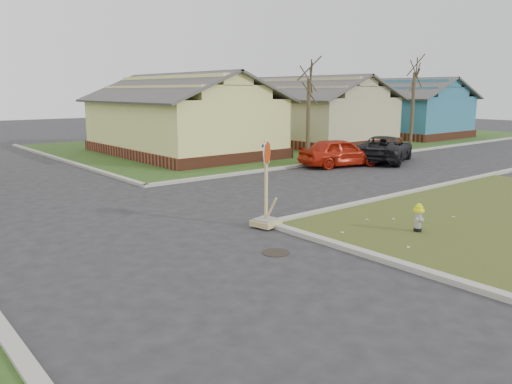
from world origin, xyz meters
TOP-DOWN VIEW (x-y plane):
  - ground at (0.00, 0.00)m, footprint 120.00×120.00m
  - verge_far_right at (22.00, 18.00)m, footprint 37.00×19.00m
  - curbs at (0.00, 5.00)m, footprint 80.00×40.00m
  - manhole at (2.20, -0.50)m, footprint 0.64×0.64m
  - side_house_yellow at (10.00, 16.50)m, footprint 7.60×11.60m
  - side_house_tan at (20.00, 16.50)m, footprint 7.60×11.60m
  - side_house_teal at (30.00, 16.50)m, footprint 7.60×11.60m
  - tree_mid_right at (14.00, 10.20)m, footprint 0.22×0.22m
  - tree_far_right at (24.00, 10.50)m, footprint 0.22×0.22m
  - fire_hydrant at (6.11, -1.64)m, footprint 0.28×0.28m
  - stop_sign at (3.44, 1.29)m, footprint 0.66×0.65m
  - red_sedan at (13.45, 7.46)m, footprint 4.34×2.62m
  - dark_pickup at (16.53, 7.10)m, footprint 5.35×4.08m

SIDE VIEW (x-z plane):
  - ground at x=0.00m, z-range 0.00..0.00m
  - curbs at x=0.00m, z-range -0.06..0.06m
  - manhole at x=2.20m, z-range 0.00..0.01m
  - verge_far_right at x=22.00m, z-range 0.00..0.05m
  - fire_hydrant at x=6.11m, z-range 0.09..0.83m
  - stop_sign at x=3.44m, z-range -0.61..1.72m
  - dark_pickup at x=16.53m, z-range 0.00..1.35m
  - red_sedan at x=13.45m, z-range 0.00..1.38m
  - tree_mid_right at x=14.00m, z-range 0.05..4.25m
  - side_house_yellow at x=10.00m, z-range -0.16..4.54m
  - side_house_tan at x=20.00m, z-range -0.16..4.54m
  - side_house_teal at x=30.00m, z-range -0.16..4.54m
  - tree_far_right at x=24.00m, z-range 0.05..4.81m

